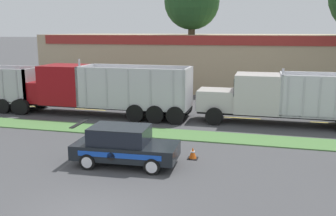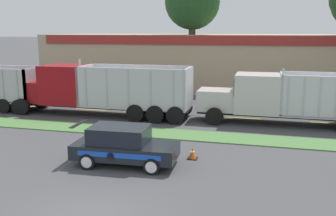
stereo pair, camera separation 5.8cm
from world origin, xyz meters
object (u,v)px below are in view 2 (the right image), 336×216
at_px(dump_truck_mid, 279,99).
at_px(traffic_cone, 192,153).
at_px(dump_truck_lead, 82,90).
at_px(rally_car, 123,145).

distance_m(dump_truck_mid, traffic_cone, 8.54).
distance_m(dump_truck_lead, traffic_cone, 11.59).
height_order(dump_truck_mid, traffic_cone, dump_truck_mid).
height_order(dump_truck_lead, traffic_cone, dump_truck_lead).
bearing_deg(rally_car, dump_truck_mid, 53.91).
relative_size(dump_truck_lead, traffic_cone, 24.28).
distance_m(dump_truck_lead, dump_truck_mid, 12.85).
distance_m(dump_truck_lead, rally_car, 10.67).
height_order(dump_truck_lead, dump_truck_mid, dump_truck_lead).
relative_size(dump_truck_lead, dump_truck_mid, 1.07).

